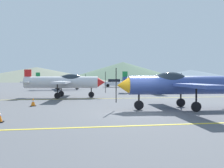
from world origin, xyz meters
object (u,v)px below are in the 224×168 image
Objects in this scene: airplane_near at (180,84)px; airplane_mid at (65,82)px; car_sedan at (114,83)px; airplane_far at (152,81)px; traffic_cone_front at (33,102)px; airplane_back at (61,80)px.

airplane_near is 1.00× the size of airplane_mid.
airplane_mid is 26.03m from car_sedan.
traffic_cone_front is (-12.64, -12.71, -1.24)m from airplane_far.
airplane_near is at bearing -71.44° from airplane_back.
airplane_far is (10.77, 6.05, 0.00)m from airplane_mid.
airplane_far is at bearing -37.84° from airplane_back.
airplane_mid is 7.03m from traffic_cone_front.
airplane_near is 1.00× the size of airplane_far.
airplane_back is 13.66m from car_sedan.
airplane_near is 2.04× the size of car_sedan.
airplane_far is at bearing 77.57° from airplane_near.
traffic_cone_front is (-10.90, -31.06, -0.56)m from car_sedan.
airplane_near and airplane_far have the same top height.
car_sedan is (10.16, 9.11, -0.68)m from airplane_back.
airplane_back is (-1.13, 15.29, 0.00)m from airplane_mid.
airplane_near is at bearing -102.43° from airplane_far.
airplane_near and airplane_back have the same top height.
airplane_mid is at bearing -150.69° from airplane_far.
car_sedan is (9.03, 24.40, -0.68)m from airplane_mid.
airplane_mid is at bearing -110.30° from car_sedan.
airplane_near reaches higher than car_sedan.
airplane_back is 22.00m from traffic_cone_front.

